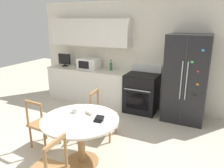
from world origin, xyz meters
TOP-DOWN VIEW (x-y plane):
  - ground_plane at (0.00, 0.00)m, footprint 14.00×14.00m
  - back_wall at (-0.30, 2.59)m, footprint 5.20×0.44m
  - kitchen_counter at (-1.08, 2.29)m, footprint 2.26×0.64m
  - refrigerator at (1.41, 2.23)m, footprint 0.87×0.73m
  - oven_range at (0.43, 2.26)m, footprint 0.75×0.68m
  - microwave at (-1.06, 2.30)m, footprint 0.54×0.38m
  - countertop_tv at (-1.86, 2.31)m, footprint 0.37×0.16m
  - counter_bottle at (-0.46, 2.40)m, footprint 0.07×0.07m
  - dining_table at (0.23, -0.07)m, footprint 1.16×1.16m
  - dining_chair_far at (0.16, 0.77)m, footprint 0.47×0.47m
  - dining_chair_left at (-0.61, 0.02)m, footprint 0.45×0.45m
  - candle_glass at (0.04, 0.08)m, footprint 0.09×0.09m
  - folded_napkin at (0.27, 0.12)m, footprint 0.15×0.10m
  - wallet at (0.52, -0.02)m, footprint 0.13×0.13m

SIDE VIEW (x-z plane):
  - ground_plane at x=0.00m, z-range 0.00..0.00m
  - dining_chair_far at x=0.16m, z-range -0.02..0.89m
  - dining_chair_left at x=-0.61m, z-range -0.02..0.89m
  - kitchen_counter at x=-1.08m, z-range 0.00..0.90m
  - oven_range at x=0.43m, z-range -0.07..1.01m
  - dining_table at x=0.23m, z-range 0.22..0.97m
  - folded_napkin at x=0.27m, z-range 0.75..0.80m
  - wallet at x=0.52m, z-range 0.74..0.81m
  - candle_glass at x=0.04m, z-range 0.75..0.82m
  - refrigerator at x=1.41m, z-range 0.00..1.87m
  - counter_bottle at x=-0.46m, z-range 0.87..1.14m
  - microwave at x=-1.06m, z-range 0.90..1.18m
  - countertop_tv at x=-1.86m, z-range 0.91..1.26m
  - back_wall at x=-0.30m, z-range 0.15..2.75m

